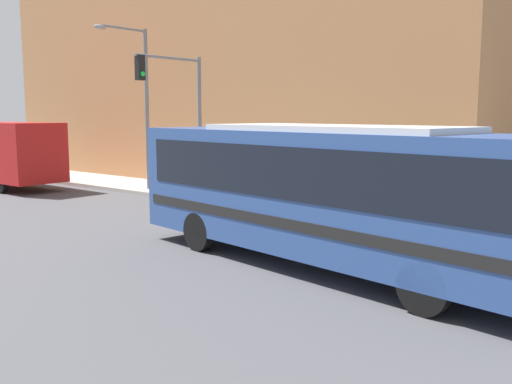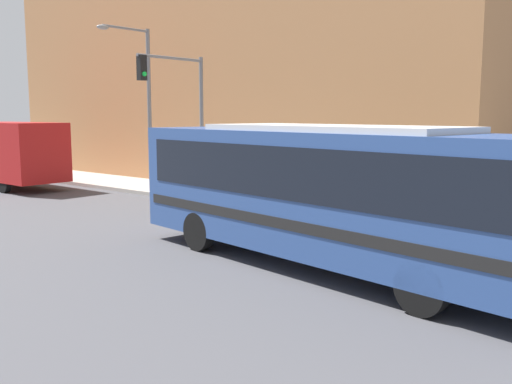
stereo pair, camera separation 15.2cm
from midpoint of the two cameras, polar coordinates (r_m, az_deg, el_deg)
ground_plane at (r=12.97m, az=13.99°, el=-8.18°), size 120.00×120.00×0.00m
sidewalk at (r=30.97m, az=-15.53°, el=1.16°), size 3.33×70.00×0.17m
building_facade at (r=30.35m, az=-3.19°, el=13.37°), size 6.00×28.47×12.93m
city_bus at (r=12.88m, az=7.75°, el=0.47°), size 4.02×11.41×3.27m
delivery_truck at (r=30.03m, az=-23.70°, el=3.68°), size 2.46×8.19×3.13m
fire_hydrant at (r=18.33m, az=14.51°, el=-1.83°), size 0.27×0.37×0.73m
traffic_light_pole at (r=22.65m, az=-7.26°, el=8.96°), size 3.28×0.35×5.61m
parking_meter at (r=22.24m, az=-2.32°, el=1.37°), size 0.14×0.14×1.26m
street_lamp at (r=25.75m, az=-11.11°, el=9.55°), size 2.69×0.28×7.02m
pedestrian_near_corner at (r=20.78m, az=11.13°, el=0.76°), size 0.34×0.34×1.68m
pedestrian_mid_block at (r=25.28m, az=-6.00°, el=1.99°), size 0.34×0.34×1.59m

